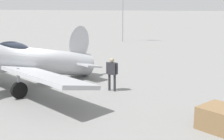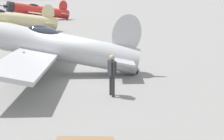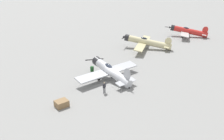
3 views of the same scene
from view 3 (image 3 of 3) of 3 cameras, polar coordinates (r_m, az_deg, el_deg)
name	(u,v)px [view 3 (image 3 of 3)]	position (r m, az deg, el deg)	size (l,w,h in m)	color
ground_plane	(112,80)	(37.01, 0.00, -2.59)	(400.00, 400.00, 0.00)	gray
airplane_foreground	(110,71)	(36.75, -0.49, -0.20)	(10.94, 9.38, 3.27)	#B7BABF
airplane_mid_apron	(146,42)	(53.88, 8.46, 6.89)	(13.59, 11.35, 3.11)	beige
airplane_far_line	(187,31)	(67.99, 18.22, 9.17)	(12.14, 11.64, 3.22)	red
ground_crew_mechanic	(104,86)	(32.61, -1.92, -4.11)	(0.66, 0.33, 1.73)	#2D2D33
equipment_crate	(62,103)	(30.38, -12.40, -8.12)	(2.06, 1.99, 0.82)	olive
fuel_drum	(92,69)	(40.50, -4.98, 0.25)	(0.65, 0.65, 0.90)	#19471E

